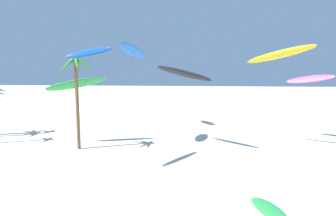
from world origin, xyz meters
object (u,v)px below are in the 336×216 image
flying_kite_6 (133,51)px  flying_kite_7 (182,73)px  palm_tree_4 (76,72)px  flying_kite_10 (310,79)px  grounded_kite_0 (268,209)px  flying_kite_1 (75,84)px  flying_kite_8 (91,52)px  flying_kite_5 (279,54)px

flying_kite_6 → flying_kite_7: bearing=-14.2°
palm_tree_4 → flying_kite_10: 27.50m
flying_kite_10 → grounded_kite_0: bearing=-115.7°
flying_kite_6 → flying_kite_10: bearing=9.2°
flying_kite_1 → flying_kite_6: (6.73, 0.69, 3.83)m
flying_kite_7 → flying_kite_8: bearing=-135.5°
flying_kite_7 → flying_kite_8: (-7.58, -7.44, 1.91)m
flying_kite_8 → grounded_kite_0: (13.65, -6.91, -10.15)m
flying_kite_7 → flying_kite_10: bearing=17.6°
palm_tree_4 → flying_kite_8: flying_kite_8 is taller
flying_kite_8 → grounded_kite_0: 18.37m
flying_kite_10 → flying_kite_7: bearing=-162.4°
flying_kite_1 → flying_kite_8: bearing=-59.1°
flying_kite_5 → flying_kite_10: 7.19m
flying_kite_7 → flying_kite_8: size_ratio=0.86×
flying_kite_6 → grounded_kite_0: size_ratio=3.36×
palm_tree_4 → flying_kite_8: size_ratio=0.92×
flying_kite_6 → flying_kite_8: flying_kite_6 is taller
flying_kite_5 → flying_kite_7: bearing=-177.4°
flying_kite_6 → flying_kite_5: bearing=-3.5°
flying_kite_5 → flying_kite_7: 10.56m
flying_kite_7 → flying_kite_8: 10.79m
flying_kite_1 → flying_kite_5: bearing=-0.8°
flying_kite_5 → grounded_kite_0: flying_kite_5 is taller
flying_kite_8 → palm_tree_4: bearing=123.1°
flying_kite_5 → flying_kite_6: size_ratio=0.96×
flying_kite_8 → flying_kite_1: bearing=120.9°
flying_kite_7 → grounded_kite_0: bearing=-67.1°
flying_kite_8 → grounded_kite_0: flying_kite_8 is taller
flying_kite_6 → flying_kite_10: flying_kite_6 is taller
flying_kite_6 → flying_kite_7: flying_kite_6 is taller
palm_tree_4 → flying_kite_5: flying_kite_5 is taller
flying_kite_7 → flying_kite_5: bearing=2.6°
flying_kite_10 → flying_kite_6: bearing=-170.8°
flying_kite_6 → flying_kite_8: size_ratio=1.08×
palm_tree_4 → grounded_kite_0: (17.45, -12.73, -8.34)m
flying_kite_5 → grounded_kite_0: 18.51m
flying_kite_7 → flying_kite_10: (15.33, 4.87, -0.78)m
flying_kite_1 → grounded_kite_0: 24.93m
palm_tree_4 → grounded_kite_0: palm_tree_4 is taller
flying_kite_1 → flying_kite_5: (22.85, -0.30, 3.28)m
flying_kite_6 → grounded_kite_0: (11.83, -15.81, -10.78)m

